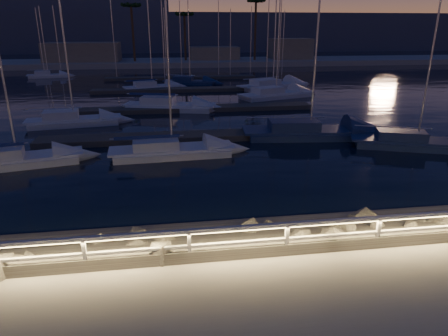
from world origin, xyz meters
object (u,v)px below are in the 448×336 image
at_px(sailboat_k, 189,81).
at_px(sailboat_l, 271,85).
at_px(sailboat_m, 47,75).
at_px(sailboat_b, 14,159).
at_px(sailboat_f, 167,105).
at_px(sailboat_h, 307,131).
at_px(sailboat_c, 169,149).
at_px(sailboat_n, 151,87).
at_px(sailboat_d, 413,141).
at_px(sailboat_a, 72,120).
at_px(guard_rail, 253,234).
at_px(sailboat_g, 274,94).

height_order(sailboat_k, sailboat_l, sailboat_l).
xyz_separation_m(sailboat_k, sailboat_m, (-20.92, 10.63, -0.00)).
bearing_deg(sailboat_b, sailboat_l, 38.05).
distance_m(sailboat_f, sailboat_h, 14.58).
relative_size(sailboat_c, sailboat_l, 0.78).
xyz_separation_m(sailboat_c, sailboat_n, (-1.72, 27.18, 0.01)).
bearing_deg(sailboat_m, sailboat_d, -62.59).
distance_m(sailboat_d, sailboat_m, 54.25).
bearing_deg(sailboat_m, sailboat_c, -77.69).
bearing_deg(sailboat_k, sailboat_c, -77.82).
bearing_deg(sailboat_a, sailboat_f, 25.49).
distance_m(sailboat_d, sailboat_h, 6.82).
xyz_separation_m(sailboat_l, sailboat_m, (-30.88, 16.41, -0.06)).
height_order(sailboat_d, sailboat_h, sailboat_h).
relative_size(sailboat_c, sailboat_h, 0.79).
bearing_deg(guard_rail, sailboat_a, 114.30).
relative_size(sailboat_l, sailboat_m, 1.54).
bearing_deg(sailboat_a, sailboat_n, 64.35).
distance_m(guard_rail, sailboat_d, 17.86).
height_order(sailboat_g, sailboat_n, sailboat_g).
bearing_deg(guard_rail, sailboat_b, 132.25).
height_order(sailboat_b, sailboat_d, sailboat_d).
xyz_separation_m(sailboat_c, sailboat_f, (0.12, 14.09, 0.06)).
xyz_separation_m(guard_rail, sailboat_d, (13.12, 12.08, -0.96)).
xyz_separation_m(sailboat_b, sailboat_c, (8.49, 0.55, -0.00)).
height_order(sailboat_b, sailboat_g, sailboat_g).
height_order(sailboat_c, sailboat_m, sailboat_c).
distance_m(sailboat_b, sailboat_k, 34.43).
height_order(sailboat_c, sailboat_l, sailboat_l).
relative_size(sailboat_a, sailboat_k, 1.00).
distance_m(sailboat_f, sailboat_g, 12.72).
relative_size(sailboat_b, sailboat_l, 0.73).
distance_m(sailboat_a, sailboat_n, 18.97).
height_order(sailboat_g, sailboat_k, sailboat_g).
height_order(sailboat_d, sailboat_f, sailboat_f).
xyz_separation_m(sailboat_c, sailboat_l, (13.16, 26.04, 0.05)).
distance_m(guard_rail, sailboat_l, 40.05).
distance_m(sailboat_a, sailboat_f, 9.02).
relative_size(sailboat_g, sailboat_m, 1.42).
relative_size(guard_rail, sailboat_b, 3.79).
bearing_deg(sailboat_l, sailboat_h, -121.40).
bearing_deg(sailboat_m, sailboat_f, -68.17).
bearing_deg(sailboat_b, sailboat_m, 89.31).
xyz_separation_m(sailboat_a, sailboat_m, (-10.35, 33.39, -0.04)).
xyz_separation_m(sailboat_d, sailboat_m, (-33.22, 42.89, -0.01)).
distance_m(sailboat_b, sailboat_g, 28.35).
bearing_deg(sailboat_b, sailboat_f, 46.72).
height_order(sailboat_d, sailboat_k, sailboat_d).
height_order(sailboat_b, sailboat_c, sailboat_c).
relative_size(sailboat_b, sailboat_d, 0.85).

